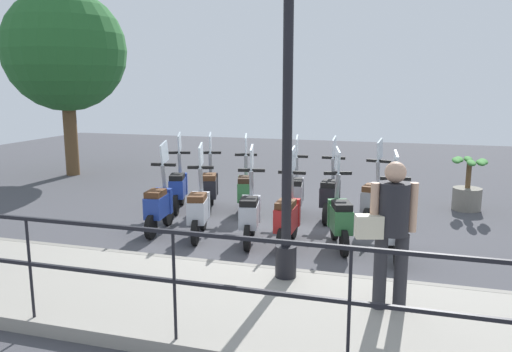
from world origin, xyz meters
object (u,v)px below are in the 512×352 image
scooter_near_3 (250,213)px  scooter_far_5 (178,187)px  scooter_near_4 (199,209)px  scooter_near_2 (288,216)px  scooter_near_5 (159,205)px  tree_large (65,51)px  scooter_near_0 (395,226)px  scooter_far_0 (373,199)px  scooter_far_3 (245,190)px  scooter_far_4 (210,187)px  scooter_near_1 (340,218)px  lamp_post_near (287,136)px  pedestrian_with_bag (391,224)px  scooter_far_2 (295,192)px  scooter_far_1 (330,194)px  potted_palm (468,188)px

scooter_near_3 → scooter_far_5: (1.58, 1.98, 0.00)m
scooter_near_3 → scooter_near_4: size_ratio=1.00×
scooter_near_2 → scooter_near_5: 2.28m
scooter_near_2 → scooter_near_4: (0.05, 1.51, 0.00)m
tree_large → scooter_near_0: size_ratio=3.25×
scooter_far_0 → scooter_far_3: (0.11, 2.44, 0.00)m
scooter_near_0 → scooter_far_4: (1.85, 3.62, 0.00)m
scooter_near_5 → scooter_near_1: bearing=-95.9°
lamp_post_near → scooter_far_5: size_ratio=2.60×
tree_large → scooter_far_3: (-2.68, -5.90, -2.88)m
scooter_near_3 → pedestrian_with_bag: bearing=-145.7°
lamp_post_near → scooter_far_2: size_ratio=2.60×
scooter_far_3 → scooter_far_1: bearing=-103.0°
scooter_far_1 → scooter_far_4: 2.42m
pedestrian_with_bag → tree_large: 11.13m
tree_large → scooter_far_3: size_ratio=3.25×
scooter_far_1 → scooter_far_4: bearing=91.0°
scooter_near_2 → scooter_far_5: size_ratio=1.00×
scooter_near_1 → scooter_near_4: same height
potted_palm → scooter_near_5: scooter_near_5 is taller
scooter_far_0 → tree_large: bearing=82.4°
scooter_near_3 → scooter_far_1: same height
scooter_near_2 → scooter_far_1: 1.81m
scooter_near_5 → scooter_far_5: size_ratio=1.00×
scooter_far_1 → scooter_far_4: (0.02, 2.42, 0.00)m
tree_large → potted_palm: bearing=-96.4°
lamp_post_near → potted_palm: (4.85, -2.63, -1.47)m
lamp_post_near → scooter_near_5: (1.73, 2.62, -1.43)m
scooter_far_2 → scooter_far_1: bearing=-97.6°
pedestrian_with_bag → scooter_near_4: pedestrian_with_bag is taller
scooter_near_4 → scooter_far_5: bearing=21.6°
tree_large → scooter_far_2: (-2.63, -6.88, -2.88)m
scooter_far_3 → scooter_far_5: 1.38m
scooter_near_1 → scooter_near_3: bearing=78.3°
lamp_post_near → tree_large: (5.98, 7.47, 1.45)m
tree_large → potted_palm: size_ratio=4.72×
tree_large → scooter_far_2: bearing=-110.9°
scooter_far_3 → scooter_near_4: bearing=155.3°
scooter_far_2 → scooter_far_5: bearing=85.7°
scooter_near_1 → scooter_far_0: size_ratio=1.00×
scooter_far_0 → scooter_far_2: (0.16, 1.46, 0.00)m
lamp_post_near → pedestrian_with_bag: lamp_post_near is taller
scooter_near_0 → scooter_near_2: 1.62m
lamp_post_near → scooter_far_2: lamp_post_near is taller
scooter_near_5 → scooter_far_3: bearing=-40.1°
tree_large → scooter_near_0: bearing=-117.0°
scooter_near_2 → scooter_near_0: bearing=-92.2°
lamp_post_near → scooter_near_0: 2.45m
scooter_far_3 → scooter_far_5: same height
scooter_far_1 → scooter_far_2: size_ratio=1.00×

